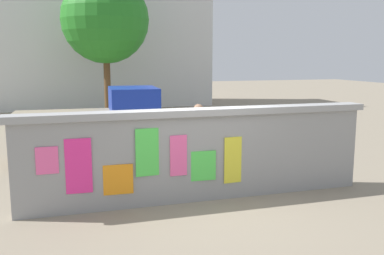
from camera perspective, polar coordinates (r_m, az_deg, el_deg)
name	(u,v)px	position (r m, az deg, el deg)	size (l,w,h in m)	color
ground	(132,130)	(15.64, -8.02, -0.34)	(60.00, 60.00, 0.00)	gray
poster_wall	(200,153)	(7.81, 1.07, -3.48)	(6.70, 0.42, 1.70)	gray
auto_rickshaw_truck	(95,125)	(11.16, -12.86, 0.31)	(3.67, 1.67, 1.85)	black
motorcycle	(260,148)	(10.39, 9.10, -2.69)	(1.88, 0.66, 0.87)	black
bicycle_near	(213,133)	(12.75, 2.80, -0.80)	(1.71, 0.44, 0.95)	black
person_walking	(198,133)	(9.26, 0.86, -0.73)	(0.42, 0.42, 1.62)	#D83F72
tree_roadside	(105,20)	(19.16, -11.56, 13.97)	(3.75, 3.75, 6.10)	brown
building_background	(77,31)	(24.23, -15.17, 12.44)	(14.25, 4.63, 8.06)	silver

